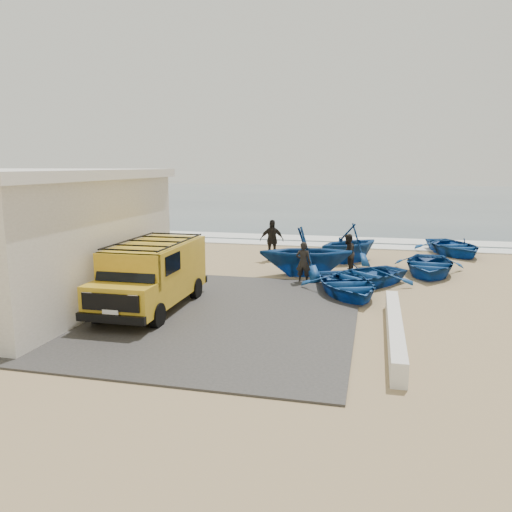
{
  "coord_description": "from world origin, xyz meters",
  "views": [
    {
      "loc": [
        4.39,
        -15.76,
        4.44
      ],
      "look_at": [
        0.26,
        1.48,
        1.2
      ],
      "focal_mm": 35.0,
      "sensor_mm": 36.0,
      "label": 1
    }
  ],
  "objects_px": {
    "parapet": "(395,329)",
    "boat_near_right": "(363,276)",
    "boat_far_left": "(349,243)",
    "fisherman_middle": "(348,253)",
    "van": "(152,273)",
    "boat_mid_left": "(306,251)",
    "boat_far_right": "(454,246)",
    "fisherman_back": "(272,240)",
    "building": "(1,236)",
    "boat_mid_right": "(429,265)",
    "fisherman_front": "(303,262)",
    "boat_near_left": "(347,285)"
  },
  "relations": [
    {
      "from": "boat_near_right",
      "to": "fisherman_back",
      "type": "relative_size",
      "value": 1.95
    },
    {
      "from": "parapet",
      "to": "boat_near_right",
      "type": "bearing_deg",
      "value": 99.36
    },
    {
      "from": "boat_mid_right",
      "to": "fisherman_back",
      "type": "relative_size",
      "value": 2.07
    },
    {
      "from": "boat_far_left",
      "to": "fisherman_middle",
      "type": "relative_size",
      "value": 2.14
    },
    {
      "from": "building",
      "to": "van",
      "type": "relative_size",
      "value": 1.88
    },
    {
      "from": "boat_far_right",
      "to": "fisherman_front",
      "type": "distance_m",
      "value": 10.16
    },
    {
      "from": "boat_near_left",
      "to": "boat_mid_right",
      "type": "distance_m",
      "value": 5.21
    },
    {
      "from": "fisherman_front",
      "to": "fisherman_back",
      "type": "height_order",
      "value": "fisherman_back"
    },
    {
      "from": "building",
      "to": "parapet",
      "type": "bearing_deg",
      "value": -4.58
    },
    {
      "from": "building",
      "to": "fisherman_front",
      "type": "height_order",
      "value": "building"
    },
    {
      "from": "building",
      "to": "fisherman_back",
      "type": "xyz_separation_m",
      "value": [
        7.2,
        8.98,
        -1.2
      ]
    },
    {
      "from": "boat_mid_right",
      "to": "boat_far_right",
      "type": "distance_m",
      "value": 5.42
    },
    {
      "from": "boat_mid_right",
      "to": "fisherman_middle",
      "type": "relative_size",
      "value": 2.5
    },
    {
      "from": "building",
      "to": "boat_mid_right",
      "type": "relative_size",
      "value": 2.36
    },
    {
      "from": "fisherman_back",
      "to": "boat_mid_right",
      "type": "bearing_deg",
      "value": -32.44
    },
    {
      "from": "boat_far_right",
      "to": "fisherman_back",
      "type": "bearing_deg",
      "value": -177.37
    },
    {
      "from": "boat_far_left",
      "to": "fisherman_middle",
      "type": "bearing_deg",
      "value": -47.51
    },
    {
      "from": "fisherman_middle",
      "to": "parapet",
      "type": "bearing_deg",
      "value": 22.7
    },
    {
      "from": "parapet",
      "to": "boat_near_right",
      "type": "height_order",
      "value": "boat_near_right"
    },
    {
      "from": "boat_near_right",
      "to": "boat_far_right",
      "type": "distance_m",
      "value": 8.86
    },
    {
      "from": "fisherman_front",
      "to": "boat_far_left",
      "type": "bearing_deg",
      "value": -103.13
    },
    {
      "from": "boat_mid_right",
      "to": "fisherman_middle",
      "type": "bearing_deg",
      "value": -171.93
    },
    {
      "from": "van",
      "to": "boat_far_right",
      "type": "distance_m",
      "value": 16.28
    },
    {
      "from": "fisherman_middle",
      "to": "boat_far_right",
      "type": "bearing_deg",
      "value": 148.13
    },
    {
      "from": "boat_far_left",
      "to": "boat_far_right",
      "type": "xyz_separation_m",
      "value": [
        5.01,
        3.2,
        -0.47
      ]
    },
    {
      "from": "boat_near_right",
      "to": "fisherman_middle",
      "type": "relative_size",
      "value": 2.35
    },
    {
      "from": "boat_near_right",
      "to": "fisherman_front",
      "type": "height_order",
      "value": "fisherman_front"
    },
    {
      "from": "building",
      "to": "boat_mid_right",
      "type": "height_order",
      "value": "building"
    },
    {
      "from": "boat_mid_left",
      "to": "fisherman_back",
      "type": "xyz_separation_m",
      "value": [
        -2.02,
        2.9,
        -0.03
      ]
    },
    {
      "from": "van",
      "to": "boat_far_left",
      "type": "bearing_deg",
      "value": 58.38
    },
    {
      "from": "van",
      "to": "boat_mid_left",
      "type": "xyz_separation_m",
      "value": [
        3.98,
        5.91,
        -0.16
      ]
    },
    {
      "from": "boat_far_right",
      "to": "boat_near_left",
      "type": "bearing_deg",
      "value": -136.93
    },
    {
      "from": "fisherman_front",
      "to": "building",
      "type": "bearing_deg",
      "value": 31.51
    },
    {
      "from": "parapet",
      "to": "fisherman_back",
      "type": "xyz_separation_m",
      "value": [
        -5.3,
        9.98,
        0.69
      ]
    },
    {
      "from": "boat_mid_left",
      "to": "fisherman_front",
      "type": "distance_m",
      "value": 1.36
    },
    {
      "from": "boat_far_right",
      "to": "fisherman_front",
      "type": "bearing_deg",
      "value": -149.66
    },
    {
      "from": "boat_near_left",
      "to": "boat_mid_right",
      "type": "xyz_separation_m",
      "value": [
        3.08,
        4.2,
        0.02
      ]
    },
    {
      "from": "parapet",
      "to": "boat_near_left",
      "type": "bearing_deg",
      "value": 109.21
    },
    {
      "from": "boat_mid_right",
      "to": "boat_far_left",
      "type": "relative_size",
      "value": 1.17
    },
    {
      "from": "boat_near_right",
      "to": "boat_near_left",
      "type": "bearing_deg",
      "value": -66.86
    },
    {
      "from": "boat_mid_left",
      "to": "fisherman_middle",
      "type": "bearing_deg",
      "value": -67.63
    },
    {
      "from": "fisherman_front",
      "to": "fisherman_back",
      "type": "relative_size",
      "value": 0.82
    },
    {
      "from": "parapet",
      "to": "boat_far_left",
      "type": "xyz_separation_m",
      "value": [
        -1.73,
        10.36,
        0.62
      ]
    },
    {
      "from": "building",
      "to": "boat_mid_left",
      "type": "distance_m",
      "value": 11.11
    },
    {
      "from": "parapet",
      "to": "boat_near_right",
      "type": "distance_m",
      "value": 5.86
    },
    {
      "from": "parapet",
      "to": "building",
      "type": "bearing_deg",
      "value": 175.42
    },
    {
      "from": "boat_far_left",
      "to": "building",
      "type": "bearing_deg",
      "value": -97.89
    },
    {
      "from": "boat_far_left",
      "to": "fisherman_back",
      "type": "bearing_deg",
      "value": -132.81
    },
    {
      "from": "boat_far_right",
      "to": "van",
      "type": "bearing_deg",
      "value": -150.41
    },
    {
      "from": "boat_far_right",
      "to": "fisherman_middle",
      "type": "relative_size",
      "value": 2.57
    }
  ]
}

